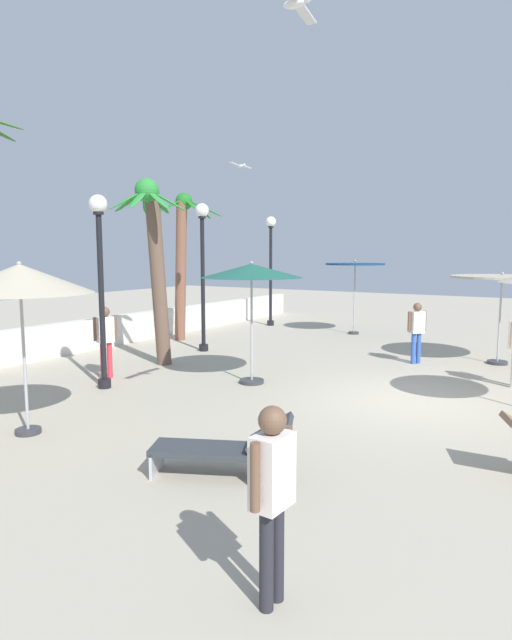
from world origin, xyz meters
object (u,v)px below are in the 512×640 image
Objects in this scene: guest_3 at (417,327)px; seagull_1 at (241,166)px; lamp_post_2 at (100,267)px; guest_0 at (272,486)px; lamp_post_3 at (203,256)px; patio_umbrella_0 at (355,268)px; patio_umbrella_1 at (252,273)px; patio_umbrella_3 at (20,280)px; palm_tree_3 at (182,249)px; palm_tree_2 at (155,253)px; patio_umbrella_2 at (502,282)px; lounge_chair_2 at (222,447)px; seagull_0 at (296,2)px; lamp_post_0 at (271,254)px; guest_1 at (105,335)px.

seagull_1 is at bearing 64.34° from guest_3.
lamp_post_2 is 2.42× the size of guest_0.
lamp_post_2 is at bearing -169.68° from lamp_post_3.
patio_umbrella_0 is 8.26m from patio_umbrella_1.
patio_umbrella_3 is at bearing 156.49° from guest_3.
palm_tree_3 is 6.77m from lamp_post_2.
lamp_post_3 is at bearing 6.96° from palm_tree_2.
patio_umbrella_2 is 0.59× the size of lamp_post_3.
lounge_chair_2 is 5.76m from seagull_0.
patio_umbrella_2 is 9.64m from lamp_post_0.
guest_0 is 1.01× the size of guest_1.
lounge_chair_2 is (-2.44, -4.87, -2.24)m from lamp_post_2.
palm_tree_3 is at bearing 96.65° from patio_umbrella_2.
palm_tree_2 is at bearing 47.60° from guest_0.
patio_umbrella_3 is at bearing -160.68° from palm_tree_2.
lamp_post_0 is at bearing 13.45° from patio_umbrella_3.
patio_umbrella_3 reaches higher than patio_umbrella_1.
lamp_post_0 is 1.00× the size of lamp_post_3.
patio_umbrella_3 is at bearing -151.45° from guest_1.
seagull_0 is at bearing -106.25° from lamp_post_2.
lamp_post_2 is at bearing -169.38° from lamp_post_0.
seagull_1 is at bearing 36.00° from seagull_0.
guest_3 is (6.19, -5.10, -1.65)m from lamp_post_2.
guest_1 is at bearing 69.77° from seagull_0.
patio_umbrella_2 is 2.02× the size of seagull_0.
seagull_0 is at bearing 24.57° from guest_0.
lamp_post_3 is at bearing -158.19° from seagull_1.
seagull_0 reaches higher than patio_umbrella_2.
patio_umbrella_1 is 0.63× the size of lamp_post_0.
guest_0 is at bearing -161.19° from patio_umbrella_0.
patio_umbrella_1 is 6.87m from patio_umbrella_2.
lamp_post_0 reaches higher than guest_1.
palm_tree_2 is 1.09× the size of lamp_post_0.
patio_umbrella_1 is at bearing 27.67° from lounge_chair_2.
lamp_post_2 is (2.74, 1.21, 0.12)m from patio_umbrella_3.
lounge_chair_2 is at bearing -85.21° from patio_umbrella_3.
guest_3 is at bearing -39.47° from lamp_post_2.
palm_tree_3 is (3.82, 2.26, 0.12)m from palm_tree_2.
patio_umbrella_0 is 6.18m from lamp_post_3.
lamp_post_0 is 2.27× the size of lounge_chair_2.
seagull_1 reaches higher than lamp_post_2.
seagull_1 reaches higher than patio_umbrella_1.
lounge_chair_2 is at bearing 178.50° from guest_3.
lamp_post_0 is at bearing 31.31° from seagull_0.
guest_0 is 1.35× the size of seagull_0.
guest_1 is 11.08m from seagull_1.
lounge_chair_2 is at bearing -166.22° from patio_umbrella_0.
seagull_1 reaches higher than palm_tree_2.
patio_umbrella_2 is 0.59× the size of lamp_post_0.
lamp_post_0 is at bearing 27.60° from patio_umbrella_1.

